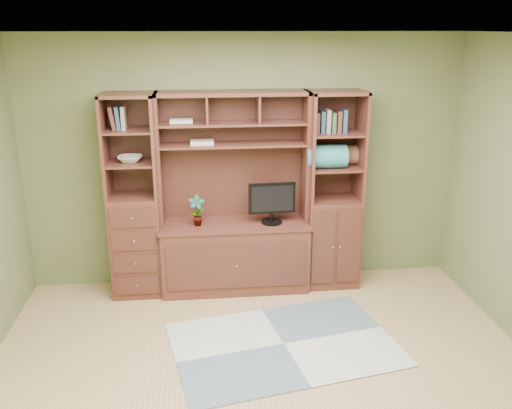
{
  "coord_description": "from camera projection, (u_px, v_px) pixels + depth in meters",
  "views": [
    {
      "loc": [
        -0.46,
        -3.46,
        2.65
      ],
      "look_at": [
        0.04,
        1.2,
        1.1
      ],
      "focal_mm": 38.0,
      "sensor_mm": 36.0,
      "label": 1
    }
  ],
  "objects": [
    {
      "name": "center_hutch",
      "position": [
        234.0,
        196.0,
        5.45
      ],
      "size": [
        1.54,
        0.53,
        2.05
      ],
      "primitive_type": "cube",
      "color": "#50251C",
      "rests_on": "ground"
    },
    {
      "name": "bowl",
      "position": [
        130.0,
        159.0,
        5.26
      ],
      "size": [
        0.24,
        0.24,
        0.06
      ],
      "primitive_type": "imported",
      "color": "beige",
      "rests_on": "left_tower"
    },
    {
      "name": "room",
      "position": [
        269.0,
        231.0,
        3.74
      ],
      "size": [
        4.6,
        4.1,
        2.64
      ],
      "color": "tan",
      "rests_on": "ground"
    },
    {
      "name": "right_tower",
      "position": [
        333.0,
        191.0,
        5.59
      ],
      "size": [
        0.55,
        0.45,
        2.05
      ],
      "primitive_type": "cube",
      "color": "#50251C",
      "rests_on": "ground"
    },
    {
      "name": "monitor",
      "position": [
        272.0,
        196.0,
        5.45
      ],
      "size": [
        0.49,
        0.24,
        0.58
      ],
      "primitive_type": "cube",
      "rotation": [
        0.0,
        0.0,
        0.05
      ],
      "color": "black",
      "rests_on": "center_hutch"
    },
    {
      "name": "magazines",
      "position": [
        202.0,
        142.0,
        5.34
      ],
      "size": [
        0.23,
        0.17,
        0.04
      ],
      "primitive_type": "cube",
      "color": "beige",
      "rests_on": "center_hutch"
    },
    {
      "name": "blanket_teal",
      "position": [
        326.0,
        157.0,
        5.41
      ],
      "size": [
        0.4,
        0.23,
        0.23
      ],
      "primitive_type": "cube",
      "color": "#2F757C",
      "rests_on": "right_tower"
    },
    {
      "name": "left_tower",
      "position": [
        134.0,
        198.0,
        5.39
      ],
      "size": [
        0.5,
        0.45,
        2.05
      ],
      "primitive_type": "cube",
      "color": "#50251C",
      "rests_on": "ground"
    },
    {
      "name": "blanket_red",
      "position": [
        346.0,
        155.0,
        5.56
      ],
      "size": [
        0.35,
        0.19,
        0.19
      ],
      "primitive_type": "cube",
      "color": "brown",
      "rests_on": "right_tower"
    },
    {
      "name": "rug",
      "position": [
        284.0,
        344.0,
        4.72
      ],
      "size": [
        2.1,
        1.6,
        0.01
      ],
      "primitive_type": "cube",
      "rotation": [
        0.0,
        0.0,
        0.19
      ],
      "color": "gray",
      "rests_on": "ground"
    },
    {
      "name": "orchid",
      "position": [
        197.0,
        211.0,
        5.42
      ],
      "size": [
        0.17,
        0.11,
        0.32
      ],
      "primitive_type": "imported",
      "color": "#994E33",
      "rests_on": "center_hutch"
    }
  ]
}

